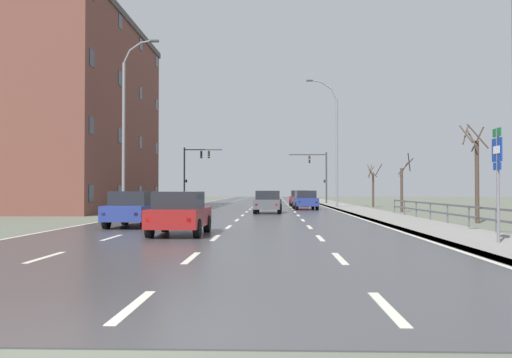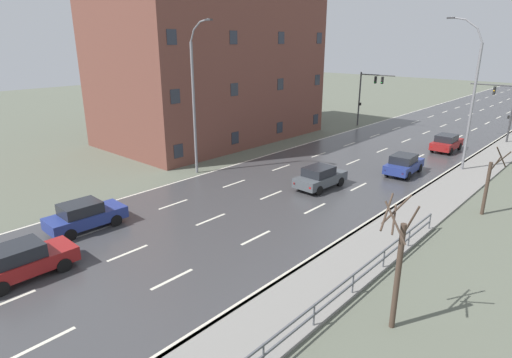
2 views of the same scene
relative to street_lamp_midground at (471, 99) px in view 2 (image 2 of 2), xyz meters
The scene contains 15 objects.
ground_plane 10.38m from the street_lamp_midground, 148.59° to the left, with size 160.00×160.00×0.12m.
road_asphalt_strip 18.96m from the street_lamp_midground, 114.18° to the left, with size 14.00×120.00×0.03m.
guardrail 27.13m from the street_lamp_midground, 84.78° to the right, with size 0.07×27.40×1.00m.
street_lamp_midground is the anchor object (origin of this frame).
street_lamp_left_bank 20.76m from the street_lamp_midground, 135.83° to the right, with size 2.33×0.24×11.23m.
traffic_signal_right 13.06m from the street_lamp_midground, 91.15° to the left, with size 4.29×0.36×5.86m.
traffic_signal_left 18.25m from the street_lamp_midground, 142.00° to the left, with size 4.26×0.36×6.31m.
car_near_right 6.93m from the street_lamp_midground, 125.37° to the right, with size 2.02×4.20×1.57m.
car_far_right 7.87m from the street_lamp_midground, 118.22° to the left, with size 1.87×4.12×1.57m.
car_distant 28.19m from the street_lamp_midground, 114.62° to the right, with size 1.95×4.16×1.57m.
car_near_left 31.08m from the street_lamp_midground, 106.74° to the right, with size 1.87×4.12×1.57m.
car_mid_centre 13.42m from the street_lamp_midground, 117.89° to the right, with size 1.98×4.17×1.57m.
brick_building 24.06m from the street_lamp_midground, 168.14° to the right, with size 13.01×22.14×15.48m.
bare_tree_near 22.57m from the street_lamp_midground, 78.53° to the right, with size 1.17×1.55×4.86m.
bare_tree_mid 10.09m from the street_lamp_midground, 64.91° to the right, with size 1.00×1.74×4.31m.
Camera 2 is at (16.75, 8.91, 9.80)m, focal length 29.40 mm.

